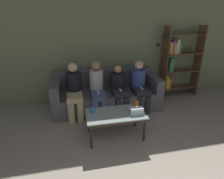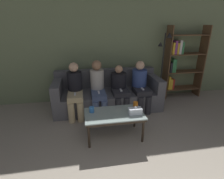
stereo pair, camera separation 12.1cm
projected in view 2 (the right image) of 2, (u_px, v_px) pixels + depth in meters
name	position (u px, v px, depth m)	size (l,w,h in m)	color
wall_back	(104.00, 48.00, 4.22)	(12.00, 0.06, 2.60)	#707F5B
couch	(107.00, 94.00, 4.09)	(2.38, 0.92, 0.84)	#515156
coffee_table	(114.00, 116.00, 2.94)	(0.98, 0.56, 0.46)	#8C9E99
cup_near_left	(136.00, 105.00, 3.09)	(0.08, 0.08, 0.12)	orange
cup_near_right	(92.00, 110.00, 2.95)	(0.08, 0.08, 0.09)	#3372BF
tissue_box	(135.00, 111.00, 2.90)	(0.22, 0.12, 0.13)	silver
bookshelf	(179.00, 63.00, 4.45)	(0.99, 0.32, 1.82)	brown
standing_lamp	(163.00, 60.00, 4.20)	(0.31, 0.26, 1.67)	black
seated_person_left_end	(75.00, 89.00, 3.66)	(0.31, 0.70, 1.11)	tan
seated_person_mid_left	(98.00, 87.00, 3.73)	(0.31, 0.70, 1.14)	#47567A
seated_person_mid_right	(120.00, 87.00, 3.85)	(0.35, 0.65, 1.01)	#28282D
seated_person_right_end	(140.00, 84.00, 3.91)	(0.33, 0.65, 1.09)	#28282D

